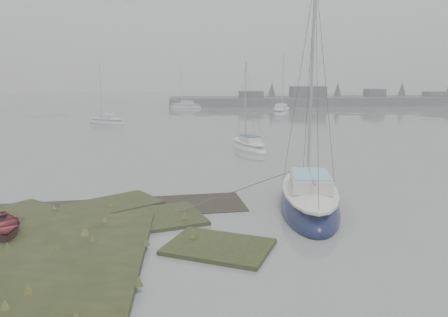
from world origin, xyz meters
TOP-DOWN VIEW (x-y plane):
  - ground at (0.00, 30.00)m, footprint 160.00×160.00m
  - far_shoreline at (26.84, 61.90)m, footprint 60.00×8.00m
  - sailboat_main at (4.81, 3.68)m, footprint 3.84×8.02m
  - sailboat_white at (4.06, 18.55)m, footprint 3.17×5.41m
  - sailboat_far_a at (-10.09, 36.24)m, footprint 5.25×4.24m
  - sailboat_far_b at (12.21, 45.75)m, footprint 4.27×6.85m
  - sailboat_far_c at (-1.25, 56.88)m, footprint 5.64×3.29m

SIDE VIEW (x-z plane):
  - ground at x=0.00m, z-range 0.00..0.00m
  - sailboat_white at x=4.06m, z-range -3.40..3.85m
  - sailboat_far_a at x=-10.09m, z-range -3.41..3.87m
  - sailboat_far_c at x=-1.25m, z-range -3.54..4.01m
  - sailboat_far_b at x=12.21m, z-range -4.31..4.88m
  - sailboat_main at x=4.81m, z-range -5.09..5.77m
  - far_shoreline at x=26.84m, z-range -1.22..2.93m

